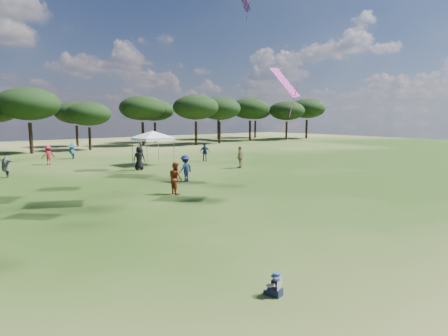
# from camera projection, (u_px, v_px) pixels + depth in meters

# --- Properties ---
(ground) EXTENTS (140.00, 140.00, 0.00)m
(ground) POSITION_uv_depth(u_px,v_px,m) (380.00, 327.00, 7.58)
(ground) COLOR #2C4916
(ground) RESTS_ON ground
(tree_line) EXTENTS (108.78, 17.63, 7.77)m
(tree_line) POSITION_uv_depth(u_px,v_px,m) (14.00, 107.00, 44.65)
(tree_line) COLOR black
(tree_line) RESTS_ON ground
(tent_right) EXTENTS (5.73, 5.73, 3.31)m
(tent_right) POSITION_uv_depth(u_px,v_px,m) (153.00, 132.00, 32.90)
(tent_right) COLOR gray
(tent_right) RESTS_ON ground
(toddler) EXTENTS (0.41, 0.45, 0.57)m
(toddler) POSITION_uv_depth(u_px,v_px,m) (276.00, 285.00, 8.89)
(toddler) COLOR #151B30
(toddler) RESTS_ON ground
(festival_crowd) EXTENTS (28.23, 22.85, 1.89)m
(festival_crowd) POSITION_uv_depth(u_px,v_px,m) (62.00, 163.00, 27.37)
(festival_crowd) COLOR navy
(festival_crowd) RESTS_ON ground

